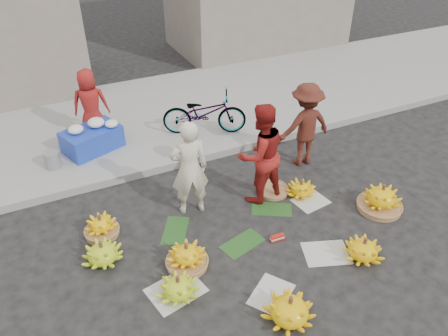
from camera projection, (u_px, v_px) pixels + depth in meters
name	position (u px, v px, depth m)	size (l,w,h in m)	color
ground	(242.00, 233.00, 6.66)	(80.00, 80.00, 0.00)	black
curb	(189.00, 159.00, 8.27)	(40.00, 0.25, 0.15)	gray
sidewalk	(154.00, 114.00, 9.84)	(40.00, 4.00, 0.12)	gray
newspaper_scatter	(269.00, 269.00, 6.06)	(3.20, 1.80, 0.00)	silver
banana_leaves	(231.00, 227.00, 6.77)	(2.00, 1.00, 0.00)	#1C4918
banana_bunch_0	(187.00, 256.00, 6.03)	(0.58, 0.58, 0.41)	#97683F
banana_bunch_1	(178.00, 287.00, 5.60)	(0.70, 0.70, 0.34)	#97C01B
banana_bunch_2	(290.00, 310.00, 5.28)	(0.69, 0.69, 0.40)	yellow
banana_bunch_3	(363.00, 249.00, 6.16)	(0.71, 0.71, 0.36)	yellow
banana_bunch_4	(381.00, 198.00, 7.04)	(0.71, 0.71, 0.48)	#97683F
banana_bunch_5	(301.00, 189.00, 7.40)	(0.55, 0.55, 0.30)	yellow
banana_bunch_6	(102.00, 253.00, 6.10)	(0.62, 0.62, 0.36)	#97C01B
banana_bunch_7	(101.00, 227.00, 6.56)	(0.54, 0.54, 0.37)	#97683F
basket_spare	(273.00, 190.00, 7.52)	(0.54, 0.54, 0.06)	#97683F
incense_stack	(277.00, 238.00, 6.51)	(0.22, 0.07, 0.09)	red
vendor_cream	(189.00, 169.00, 6.67)	(0.59, 0.39, 1.63)	beige
vendor_red	(260.00, 154.00, 6.93)	(0.84, 0.65, 1.72)	#AA211A
man_striped	(305.00, 125.00, 7.87)	(1.03, 0.59, 1.59)	maroon
flower_table	(92.00, 138.00, 8.34)	(1.21, 0.98, 0.61)	#1A36AE
grey_bucket	(52.00, 160.00, 7.87)	(0.27, 0.27, 0.31)	gray
flower_vendor	(91.00, 104.00, 8.51)	(0.69, 0.45, 1.41)	#AA211A
bicycle	(204.00, 113.00, 8.79)	(1.69, 0.59, 0.89)	gray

